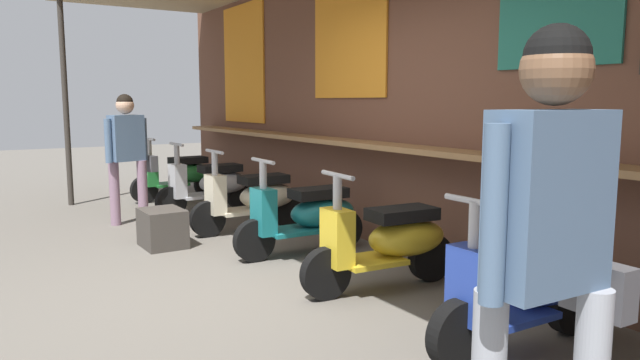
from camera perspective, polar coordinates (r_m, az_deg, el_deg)
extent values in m
plane|color=#605B54|center=(4.79, -8.24, -10.64)|extent=(32.47, 32.47, 0.00)
cube|color=brown|center=(5.67, 10.73, 8.83)|extent=(11.60, 0.25, 3.25)
cube|color=olive|center=(5.48, 8.23, 3.09)|extent=(10.44, 0.36, 0.05)
cube|color=orange|center=(8.90, -7.51, 11.20)|extent=(1.36, 0.02, 1.72)
cube|color=orange|center=(6.53, 2.81, 14.01)|extent=(1.35, 0.02, 1.36)
cylinder|color=#332D28|center=(9.14, -23.64, 7.12)|extent=(0.08, 0.08, 3.02)
ellipsoid|color=#237533|center=(9.27, -12.47, 0.69)|extent=(0.42, 0.72, 0.30)
cube|color=black|center=(9.23, -12.79, 1.90)|extent=(0.33, 0.57, 0.10)
cube|color=#237533|center=(9.16, -14.46, -0.40)|extent=(0.41, 0.52, 0.04)
cube|color=#237533|center=(9.03, -16.28, 0.83)|extent=(0.29, 0.18, 0.44)
cylinder|color=#B7B7BC|center=(9.02, -16.31, 1.65)|extent=(0.07, 0.07, 0.70)
cylinder|color=#B7B7BC|center=(8.99, -16.40, 3.87)|extent=(0.46, 0.06, 0.04)
cylinder|color=black|center=(9.03, -16.82, -0.92)|extent=(0.12, 0.40, 0.40)
cylinder|color=black|center=(9.39, -11.03, -0.41)|extent=(0.12, 0.40, 0.40)
ellipsoid|color=#B2B5BA|center=(8.07, -9.39, -0.24)|extent=(0.40, 0.71, 0.30)
cube|color=black|center=(8.03, -9.75, 1.14)|extent=(0.31, 0.56, 0.10)
cube|color=#B2B5BA|center=(7.96, -11.67, -1.50)|extent=(0.39, 0.51, 0.04)
cube|color=#B2B5BA|center=(7.82, -13.75, -0.10)|extent=(0.28, 0.17, 0.44)
cylinder|color=#B7B7BC|center=(7.81, -13.78, 0.85)|extent=(0.07, 0.07, 0.70)
cylinder|color=#B7B7BC|center=(7.78, -13.86, 3.41)|extent=(0.46, 0.05, 0.04)
cylinder|color=black|center=(7.83, -14.38, -2.11)|extent=(0.11, 0.40, 0.40)
cylinder|color=black|center=(8.21, -7.77, -1.50)|extent=(0.11, 0.40, 0.40)
ellipsoid|color=beige|center=(6.88, -5.14, -1.54)|extent=(0.38, 0.70, 0.30)
cube|color=black|center=(6.83, -5.53, 0.08)|extent=(0.30, 0.55, 0.10)
cube|color=beige|center=(6.76, -7.77, -3.04)|extent=(0.38, 0.50, 0.04)
cube|color=beige|center=(6.61, -10.19, -1.40)|extent=(0.28, 0.16, 0.44)
cylinder|color=#B7B7BC|center=(6.59, -10.21, -0.28)|extent=(0.07, 0.07, 0.70)
cylinder|color=#B7B7BC|center=(6.55, -10.28, 2.75)|extent=(0.46, 0.04, 0.04)
cylinder|color=black|center=(6.62, -10.94, -3.78)|extent=(0.10, 0.40, 0.40)
cylinder|color=black|center=(7.03, -3.29, -2.98)|extent=(0.10, 0.40, 0.40)
ellipsoid|color=#197075|center=(5.84, 0.28, -3.17)|extent=(0.40, 0.71, 0.30)
cube|color=black|center=(5.78, -0.15, -1.27)|extent=(0.32, 0.56, 0.10)
cube|color=#197075|center=(5.70, -2.77, -4.98)|extent=(0.39, 0.51, 0.04)
cube|color=#197075|center=(5.53, -5.54, -3.08)|extent=(0.28, 0.17, 0.44)
cylinder|color=#B7B7BC|center=(5.51, -5.56, -1.75)|extent=(0.07, 0.07, 0.70)
cylinder|color=#B7B7BC|center=(5.46, -5.61, 1.87)|extent=(0.46, 0.05, 0.04)
cylinder|color=black|center=(5.55, -6.45, -5.92)|extent=(0.11, 0.40, 0.40)
cylinder|color=black|center=(6.01, 2.34, -4.81)|extent=(0.11, 0.40, 0.40)
ellipsoid|color=gold|center=(4.82, 8.49, -5.58)|extent=(0.43, 0.73, 0.30)
cube|color=black|center=(4.75, 8.05, -3.30)|extent=(0.34, 0.57, 0.10)
cube|color=gold|center=(4.67, 4.94, -7.87)|extent=(0.42, 0.53, 0.04)
cube|color=gold|center=(4.46, 1.70, -5.65)|extent=(0.29, 0.18, 0.44)
cylinder|color=#B7B7BC|center=(4.44, 1.71, -4.02)|extent=(0.07, 0.07, 0.70)
cylinder|color=#B7B7BC|center=(4.38, 1.73, 0.47)|extent=(0.46, 0.07, 0.04)
cylinder|color=black|center=(4.49, 0.56, -9.14)|extent=(0.13, 0.41, 0.40)
cylinder|color=black|center=(5.02, 10.77, -7.46)|extent=(0.13, 0.41, 0.40)
ellipsoid|color=#233D9E|center=(3.94, 21.39, -9.07)|extent=(0.39, 0.71, 0.30)
cube|color=black|center=(3.85, 21.08, -6.35)|extent=(0.31, 0.56, 0.10)
cube|color=#233D9E|center=(3.73, 17.90, -12.30)|extent=(0.39, 0.51, 0.04)
cube|color=#233D9E|center=(3.44, 14.70, -9.96)|extent=(0.28, 0.17, 0.44)
cylinder|color=#B7B7BC|center=(3.41, 14.78, -7.88)|extent=(0.07, 0.07, 0.70)
cylinder|color=#B7B7BC|center=(3.33, 14.98, -2.07)|extent=(0.46, 0.04, 0.04)
cylinder|color=black|center=(3.47, 13.35, -14.53)|extent=(0.11, 0.40, 0.40)
cylinder|color=black|center=(4.19, 23.39, -11.03)|extent=(0.11, 0.40, 0.40)
cylinder|color=gray|center=(7.51, -19.45, -1.24)|extent=(0.12, 0.12, 0.78)
cylinder|color=gray|center=(7.53, -16.96, -1.11)|extent=(0.12, 0.12, 0.78)
cube|color=slate|center=(7.45, -18.42, 3.92)|extent=(0.30, 0.43, 0.55)
sphere|color=tan|center=(7.43, -18.55, 6.95)|extent=(0.21, 0.21, 0.21)
sphere|color=black|center=(7.43, -18.56, 7.24)|extent=(0.20, 0.20, 0.20)
cylinder|color=slate|center=(7.34, -20.02, 3.61)|extent=(0.08, 0.08, 0.52)
cylinder|color=slate|center=(7.57, -16.85, 3.85)|extent=(0.08, 0.08, 0.52)
cube|color=#4C4C51|center=(7.64, -16.39, 1.57)|extent=(0.28, 0.17, 0.20)
cube|color=slate|center=(2.09, 21.51, -1.98)|extent=(0.21, 0.44, 0.61)
sphere|color=brown|center=(2.07, 22.10, 9.96)|extent=(0.23, 0.23, 0.23)
sphere|color=black|center=(2.07, 22.16, 11.09)|extent=(0.21, 0.21, 0.21)
cylinder|color=slate|center=(1.91, 16.66, -3.34)|extent=(0.08, 0.08, 0.57)
cylinder|color=slate|center=(2.30, 25.46, -1.91)|extent=(0.08, 0.08, 0.57)
cube|color=#4C4C51|center=(2.44, 25.55, -9.53)|extent=(0.26, 0.11, 0.20)
cube|color=#3D3833|center=(6.28, -15.16, -4.56)|extent=(0.51, 0.41, 0.39)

